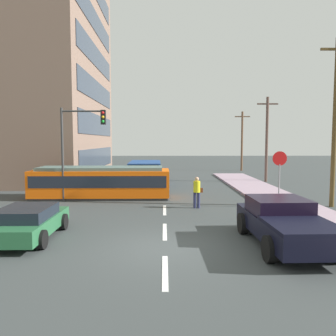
{
  "coord_description": "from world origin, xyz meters",
  "views": [
    {
      "loc": [
        -0.02,
        -10.65,
        3.54
      ],
      "look_at": [
        0.21,
        9.08,
        1.94
      ],
      "focal_mm": 35.0,
      "sensor_mm": 36.0,
      "label": 1
    }
  ],
  "objects": [
    {
      "name": "utility_pole_far",
      "position": [
        9.37,
        28.77,
        3.73
      ],
      "size": [
        1.8,
        0.24,
        7.1
      ],
      "color": "brown",
      "rests_on": "ground"
    },
    {
      "name": "streetcar_tram",
      "position": [
        -3.97,
        9.8,
        1.01
      ],
      "size": [
        8.51,
        2.61,
        1.96
      ],
      "color": "#F35B0B",
      "rests_on": "ground"
    },
    {
      "name": "lane_stripe_0",
      "position": [
        0.0,
        -2.0,
        0.01
      ],
      "size": [
        0.16,
        2.4,
        0.01
      ],
      "primitive_type": "cube",
      "color": "silver",
      "rests_on": "ground"
    },
    {
      "name": "traffic_light_mast",
      "position": [
        -5.0,
        8.58,
        3.81
      ],
      "size": [
        2.63,
        0.33,
        5.5
      ],
      "color": "#333333",
      "rests_on": "ground"
    },
    {
      "name": "lane_stripe_4",
      "position": [
        0.0,
        21.8,
        0.01
      ],
      "size": [
        0.16,
        2.4,
        0.01
      ],
      "primitive_type": "cube",
      "color": "silver",
      "rests_on": "ground"
    },
    {
      "name": "ground_plane",
      "position": [
        0.0,
        10.0,
        0.0
      ],
      "size": [
        120.0,
        120.0,
        0.0
      ],
      "primitive_type": "plane",
      "color": "#393F3F"
    },
    {
      "name": "city_bus",
      "position": [
        -1.59,
        16.33,
        1.07
      ],
      "size": [
        2.63,
        5.14,
        1.87
      ],
      "color": "navy",
      "rests_on": "ground"
    },
    {
      "name": "parked_sedan_mid",
      "position": [
        -5.56,
        13.76,
        0.62
      ],
      "size": [
        2.12,
        4.32,
        1.19
      ],
      "color": "black",
      "rests_on": "ground"
    },
    {
      "name": "corner_building",
      "position": [
        -14.56,
        21.24,
        11.2
      ],
      "size": [
        16.28,
        17.16,
        22.4
      ],
      "color": "#7E6253",
      "rests_on": "ground"
    },
    {
      "name": "lane_stripe_3",
      "position": [
        0.0,
        15.8,
        0.01
      ],
      "size": [
        0.16,
        2.4,
        0.01
      ],
      "primitive_type": "cube",
      "color": "silver",
      "rests_on": "ground"
    },
    {
      "name": "pickup_truck_parked",
      "position": [
        4.04,
        0.23,
        0.8
      ],
      "size": [
        2.36,
        5.04,
        1.55
      ],
      "color": "black",
      "rests_on": "ground"
    },
    {
      "name": "lane_stripe_2",
      "position": [
        0.0,
        6.0,
        0.01
      ],
      "size": [
        0.16,
        2.4,
        0.01
      ],
      "primitive_type": "cube",
      "color": "silver",
      "rests_on": "ground"
    },
    {
      "name": "pedestrian_crossing",
      "position": [
        1.72,
        6.54,
        0.94
      ],
      "size": [
        0.51,
        0.36,
        1.67
      ],
      "color": "navy",
      "rests_on": "ground"
    },
    {
      "name": "parked_sedan_near",
      "position": [
        -4.99,
        1.1,
        0.62
      ],
      "size": [
        2.1,
        4.03,
        1.19
      ],
      "color": "#28633B",
      "rests_on": "ground"
    },
    {
      "name": "utility_pole_near",
      "position": [
        9.08,
        6.8,
        4.66
      ],
      "size": [
        1.8,
        0.24,
        8.96
      ],
      "color": "brown",
      "rests_on": "ground"
    },
    {
      "name": "lane_stripe_1",
      "position": [
        0.0,
        2.0,
        0.01
      ],
      "size": [
        0.16,
        2.4,
        0.01
      ],
      "primitive_type": "cube",
      "color": "silver",
      "rests_on": "ground"
    },
    {
      "name": "sidewalk_curb_right",
      "position": [
        6.8,
        6.0,
        0.07
      ],
      "size": [
        3.2,
        36.0,
        0.14
      ],
      "primitive_type": "cube",
      "color": "#A2899A",
      "rests_on": "ground"
    },
    {
      "name": "stop_sign",
      "position": [
        6.13,
        6.64,
        2.19
      ],
      "size": [
        0.76,
        0.07,
        2.88
      ],
      "color": "gray",
      "rests_on": "sidewalk_curb_right"
    },
    {
      "name": "utility_pole_mid",
      "position": [
        8.93,
        17.85,
        3.86
      ],
      "size": [
        1.8,
        0.24,
        7.37
      ],
      "color": "brown",
      "rests_on": "ground"
    }
  ]
}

